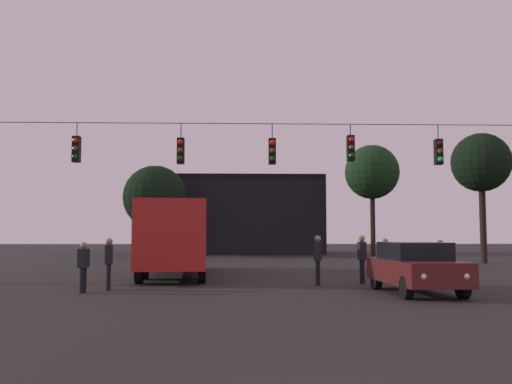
# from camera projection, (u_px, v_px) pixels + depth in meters

# --- Properties ---
(ground_plane) EXTENTS (168.00, 168.00, 0.00)m
(ground_plane) POSITION_uv_depth(u_px,v_px,m) (256.00, 269.00, 29.26)
(ground_plane) COLOR black
(ground_plane) RESTS_ON ground
(overhead_signal_span) EXTENTS (20.40, 0.44, 6.38)m
(overhead_signal_span) POSITION_uv_depth(u_px,v_px,m) (263.00, 180.00, 20.74)
(overhead_signal_span) COLOR black
(overhead_signal_span) RESTS_ON ground
(city_bus) EXTENTS (3.24, 11.14, 3.00)m
(city_bus) POSITION_uv_depth(u_px,v_px,m) (176.00, 232.00, 24.52)
(city_bus) COLOR #B21E19
(city_bus) RESTS_ON ground
(car_near_right) EXTENTS (2.00, 4.40, 1.52)m
(car_near_right) POSITION_uv_depth(u_px,v_px,m) (415.00, 267.00, 16.79)
(car_near_right) COLOR #511919
(car_near_right) RESTS_ON ground
(pedestrian_crossing_left) EXTENTS (0.26, 0.37, 1.72)m
(pedestrian_crossing_left) POSITION_uv_depth(u_px,v_px,m) (362.00, 256.00, 20.16)
(pedestrian_crossing_left) COLOR black
(pedestrian_crossing_left) RESTS_ON ground
(pedestrian_crossing_center) EXTENTS (0.30, 0.40, 1.64)m
(pedestrian_crossing_center) POSITION_uv_depth(u_px,v_px,m) (109.00, 261.00, 17.83)
(pedestrian_crossing_center) COLOR black
(pedestrian_crossing_center) RESTS_ON ground
(pedestrian_crossing_right) EXTENTS (0.29, 0.39, 1.62)m
(pedestrian_crossing_right) POSITION_uv_depth(u_px,v_px,m) (385.00, 257.00, 21.74)
(pedestrian_crossing_right) COLOR black
(pedestrian_crossing_right) RESTS_ON ground
(pedestrian_near_bus) EXTENTS (0.26, 0.37, 1.72)m
(pedestrian_near_bus) POSITION_uv_depth(u_px,v_px,m) (318.00, 257.00, 19.57)
(pedestrian_near_bus) COLOR black
(pedestrian_near_bus) RESTS_ON ground
(pedestrian_trailing) EXTENTS (0.33, 0.41, 1.57)m
(pedestrian_trailing) POSITION_uv_depth(u_px,v_px,m) (441.00, 260.00, 19.47)
(pedestrian_trailing) COLOR black
(pedestrian_trailing) RESTS_ON ground
(pedestrian_far_side) EXTENTS (0.30, 0.40, 1.53)m
(pedestrian_far_side) POSITION_uv_depth(u_px,v_px,m) (83.00, 264.00, 16.96)
(pedestrian_far_side) COLOR black
(pedestrian_far_side) RESTS_ON ground
(corner_building) EXTENTS (15.55, 11.75, 7.13)m
(corner_building) POSITION_uv_depth(u_px,v_px,m) (238.00, 216.00, 55.02)
(corner_building) COLOR black
(corner_building) RESTS_ON ground
(tree_left_silhouette) EXTENTS (3.70, 3.70, 8.16)m
(tree_left_silhouette) POSITION_uv_depth(u_px,v_px,m) (481.00, 163.00, 35.47)
(tree_left_silhouette) COLOR black
(tree_left_silhouette) RESTS_ON ground
(tree_behind_building) EXTENTS (5.29, 5.29, 7.53)m
(tree_behind_building) POSITION_uv_depth(u_px,v_px,m) (155.00, 197.00, 46.85)
(tree_behind_building) COLOR black
(tree_behind_building) RESTS_ON ground
(tree_right_far) EXTENTS (4.54, 4.54, 9.30)m
(tree_right_far) POSITION_uv_depth(u_px,v_px,m) (372.00, 172.00, 47.28)
(tree_right_far) COLOR black
(tree_right_far) RESTS_ON ground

